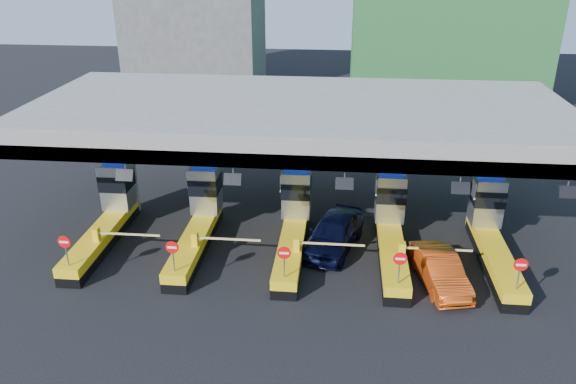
{
  "coord_description": "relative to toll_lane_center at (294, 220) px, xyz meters",
  "views": [
    {
      "loc": [
        2.27,
        -25.75,
        14.58
      ],
      "look_at": [
        -0.29,
        0.0,
        3.1
      ],
      "focal_mm": 35.0,
      "sensor_mm": 36.0,
      "label": 1
    }
  ],
  "objects": [
    {
      "name": "toll_lane_far_left",
      "position": [
        -10.0,
        0.0,
        0.0
      ],
      "size": [
        4.43,
        8.0,
        4.16
      ],
      "color": "black",
      "rests_on": "ground"
    },
    {
      "name": "toll_lane_center",
      "position": [
        0.0,
        0.0,
        0.0
      ],
      "size": [
        4.43,
        8.0,
        4.16
      ],
      "color": "black",
      "rests_on": "ground"
    },
    {
      "name": "toll_canopy",
      "position": [
        -0.0,
        2.59,
        4.74
      ],
      "size": [
        28.0,
        12.09,
        7.0
      ],
      "color": "slate",
      "rests_on": "ground"
    },
    {
      "name": "ground",
      "position": [
        -0.0,
        -0.28,
        -1.4
      ],
      "size": [
        120.0,
        120.0,
        0.0
      ],
      "primitive_type": "plane",
      "color": "black",
      "rests_on": "ground"
    },
    {
      "name": "toll_lane_far_right",
      "position": [
        10.0,
        0.0,
        0.0
      ],
      "size": [
        4.43,
        8.0,
        4.16
      ],
      "color": "black",
      "rests_on": "ground"
    },
    {
      "name": "van",
      "position": [
        2.09,
        -0.27,
        -0.49
      ],
      "size": [
        3.58,
        5.74,
        1.82
      ],
      "primitive_type": "imported",
      "rotation": [
        0.0,
        0.0,
        -0.29
      ],
      "color": "black",
      "rests_on": "ground"
    },
    {
      "name": "bg_building_concrete",
      "position": [
        -14.0,
        35.72,
        7.6
      ],
      "size": [
        14.0,
        10.0,
        18.0
      ],
      "primitive_type": "cube",
      "color": "#4C4C49",
      "rests_on": "ground"
    },
    {
      "name": "toll_lane_right",
      "position": [
        5.0,
        0.0,
        0.0
      ],
      "size": [
        4.43,
        8.0,
        4.16
      ],
      "color": "black",
      "rests_on": "ground"
    },
    {
      "name": "red_car",
      "position": [
        7.06,
        -3.24,
        -0.63
      ],
      "size": [
        2.52,
        4.88,
        1.53
      ],
      "primitive_type": "imported",
      "rotation": [
        0.0,
        0.0,
        0.2
      ],
      "color": "#A9380D",
      "rests_on": "ground"
    },
    {
      "name": "toll_lane_left",
      "position": [
        -5.0,
        0.0,
        0.0
      ],
      "size": [
        4.43,
        8.0,
        4.16
      ],
      "color": "black",
      "rests_on": "ground"
    }
  ]
}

